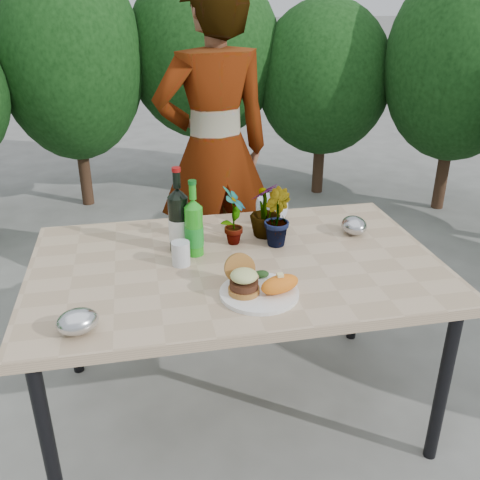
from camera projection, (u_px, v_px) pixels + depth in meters
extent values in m
plane|color=slate|center=(237.00, 408.00, 2.43)|extent=(80.00, 80.00, 0.00)
cube|color=tan|center=(236.00, 266.00, 2.12)|extent=(1.60, 1.00, 0.04)
cylinder|color=black|center=(48.00, 443.00, 1.77)|extent=(0.05, 0.05, 0.71)
cylinder|color=black|center=(443.00, 386.00, 2.03)|extent=(0.05, 0.05, 0.71)
cylinder|color=black|center=(70.00, 310.00, 2.52)|extent=(0.05, 0.05, 0.71)
cylinder|color=black|center=(357.00, 280.00, 2.78)|extent=(0.05, 0.05, 0.71)
cylinder|color=#382316|center=(86.00, 181.00, 4.68)|extent=(0.10, 0.10, 0.42)
ellipsoid|color=#1C4C19|center=(70.00, 58.00, 4.25)|extent=(1.16, 1.16, 1.63)
cylinder|color=#382316|center=(207.00, 163.00, 5.04)|extent=(0.10, 0.10, 0.50)
ellipsoid|color=#1C4C19|center=(204.00, 53.00, 4.62)|extent=(1.34, 1.34, 1.46)
cylinder|color=#382316|center=(318.00, 172.00, 4.98)|extent=(0.10, 0.10, 0.38)
ellipsoid|color=#1C4C19|center=(324.00, 78.00, 4.62)|extent=(1.16, 1.16, 1.31)
cylinder|color=#382316|center=(441.00, 183.00, 4.59)|extent=(0.10, 0.10, 0.44)
ellipsoid|color=#1C4C19|center=(461.00, 63.00, 4.17)|extent=(1.17, 1.17, 1.54)
cylinder|color=white|center=(259.00, 293.00, 1.87)|extent=(0.28, 0.28, 0.01)
cylinder|color=#B7722D|center=(244.00, 290.00, 1.86)|extent=(0.11, 0.11, 0.02)
cylinder|color=#472314|center=(244.00, 284.00, 1.85)|extent=(0.10, 0.10, 0.02)
ellipsoid|color=beige|center=(244.00, 276.00, 1.83)|extent=(0.10, 0.10, 0.04)
cylinder|color=#B7722D|center=(240.00, 268.00, 1.90)|extent=(0.11, 0.06, 0.11)
ellipsoid|color=orange|center=(280.00, 284.00, 1.85)|extent=(0.17, 0.12, 0.06)
ellipsoid|color=olive|center=(254.00, 276.00, 1.95)|extent=(0.04, 0.04, 0.02)
ellipsoid|color=#193814|center=(261.00, 274.00, 1.95)|extent=(0.06, 0.04, 0.03)
cylinder|color=black|center=(179.00, 224.00, 2.15)|extent=(0.08, 0.08, 0.23)
cylinder|color=white|center=(179.00, 229.00, 2.16)|extent=(0.08, 0.08, 0.09)
cone|color=black|center=(177.00, 192.00, 2.10)|extent=(0.08, 0.08, 0.04)
cylinder|color=black|center=(177.00, 180.00, 2.08)|extent=(0.03, 0.03, 0.07)
cylinder|color=maroon|center=(176.00, 170.00, 2.06)|extent=(0.04, 0.04, 0.02)
cylinder|color=#20961B|center=(194.00, 231.00, 2.13)|extent=(0.07, 0.07, 0.20)
cylinder|color=#198C26|center=(194.00, 236.00, 2.14)|extent=(0.08, 0.08, 0.08)
cone|color=#20961B|center=(193.00, 203.00, 2.08)|extent=(0.07, 0.07, 0.04)
cylinder|color=#20961B|center=(193.00, 192.00, 2.06)|extent=(0.03, 0.03, 0.06)
cylinder|color=#0C5919|center=(192.00, 182.00, 2.04)|extent=(0.03, 0.03, 0.02)
cylinder|color=silver|center=(181.00, 253.00, 2.07)|extent=(0.07, 0.07, 0.09)
imported|color=#225D20|center=(234.00, 216.00, 2.20)|extent=(0.13, 0.16, 0.25)
imported|color=#2C571D|center=(276.00, 217.00, 2.21)|extent=(0.12, 0.14, 0.24)
imported|color=#29531C|center=(265.00, 210.00, 2.28)|extent=(0.19, 0.19, 0.24)
imported|color=silver|center=(272.00, 210.00, 2.45)|extent=(0.19, 0.19, 0.12)
ellipsoid|color=silver|center=(77.00, 321.00, 1.66)|extent=(0.16, 0.15, 0.08)
ellipsoid|color=#ADAEB4|center=(354.00, 225.00, 2.34)|extent=(0.11, 0.13, 0.08)
imported|color=#A87354|center=(215.00, 151.00, 2.96)|extent=(0.73, 0.54, 1.82)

